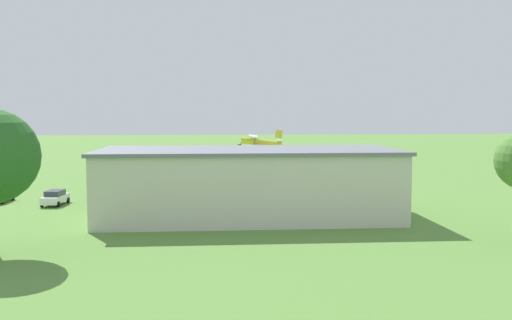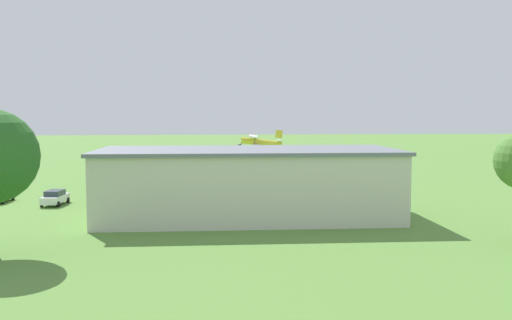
% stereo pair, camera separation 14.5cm
% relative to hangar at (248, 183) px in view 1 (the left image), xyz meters
% --- Properties ---
extents(ground_plane, '(400.00, 400.00, 0.00)m').
position_rel_hangar_xyz_m(ground_plane, '(-0.04, -32.55, -3.44)').
color(ground_plane, '#568438').
extents(hangar, '(29.67, 14.01, 6.87)m').
position_rel_hangar_xyz_m(hangar, '(0.00, 0.00, 0.00)').
color(hangar, beige).
rests_on(hangar, ground_plane).
extents(biplane, '(7.56, 8.31, 3.74)m').
position_rel_hangar_xyz_m(biplane, '(-4.94, -35.64, 2.36)').
color(biplane, yellow).
extents(car_black, '(2.14, 4.71, 1.55)m').
position_rel_hangar_xyz_m(car_black, '(15.47, -12.08, -2.63)').
color(car_black, black).
rests_on(car_black, ground_plane).
extents(car_white, '(2.48, 4.74, 1.69)m').
position_rel_hangar_xyz_m(car_white, '(21.15, -9.86, -2.57)').
color(car_white, white).
rests_on(car_white, ground_plane).
extents(car_yellow, '(2.09, 4.53, 1.57)m').
position_rel_hangar_xyz_m(car_yellow, '(28.00, -12.55, -2.63)').
color(car_yellow, gold).
rests_on(car_yellow, ground_plane).
extents(person_walking_on_apron, '(0.53, 0.53, 1.59)m').
position_rel_hangar_xyz_m(person_walking_on_apron, '(12.05, -14.41, -2.65)').
color(person_walking_on_apron, '#3F3F47').
rests_on(person_walking_on_apron, ground_plane).
extents(person_crossing_taxiway, '(0.49, 0.49, 1.54)m').
position_rel_hangar_xyz_m(person_crossing_taxiway, '(-15.34, -16.13, -2.68)').
color(person_crossing_taxiway, '#72338C').
rests_on(person_crossing_taxiway, ground_plane).
extents(person_beside_truck, '(0.50, 0.50, 1.77)m').
position_rel_hangar_xyz_m(person_beside_truck, '(13.21, -15.30, -2.55)').
color(person_beside_truck, beige).
rests_on(person_beside_truck, ground_plane).
extents(person_by_parked_cars, '(0.52, 0.52, 1.69)m').
position_rel_hangar_xyz_m(person_by_parked_cars, '(-7.77, -14.87, -2.60)').
color(person_by_parked_cars, '#3F3F47').
rests_on(person_by_parked_cars, ground_plane).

